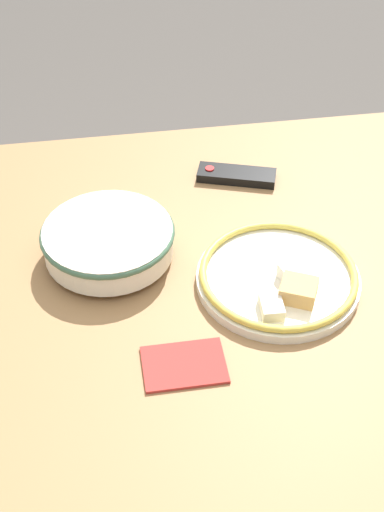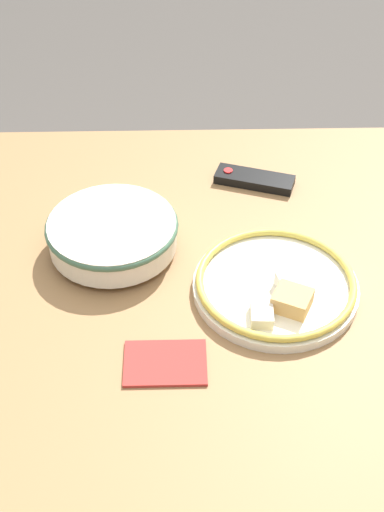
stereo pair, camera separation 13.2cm
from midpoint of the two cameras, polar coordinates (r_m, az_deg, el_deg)
The scene contains 6 objects.
ground_plane at distance 1.91m, azimuth 1.05°, elevation -18.21°, with size 8.00×8.00×0.00m, color #4C4742.
dining_table at distance 1.38m, azimuth 1.39°, elevation -4.26°, with size 1.30×1.07×0.74m.
noodle_bowl at distance 1.36m, azimuth -9.48°, elevation 1.11°, with size 0.25×0.25×0.07m.
food_plate at distance 1.30m, azimuth 4.13°, elevation -1.88°, with size 0.30×0.30×0.05m.
tv_remote at distance 1.56m, azimuth 1.15°, elevation 6.38°, with size 0.18×0.11×0.02m.
folded_napkin at distance 1.18m, azimuth -3.87°, elevation -8.84°, with size 0.14×0.10×0.01m.
Camera 1 is at (-0.25, -0.93, 1.65)m, focal length 50.00 mm.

